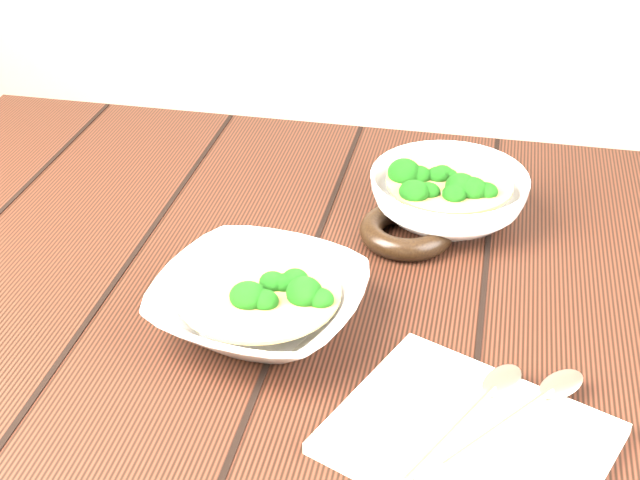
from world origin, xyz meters
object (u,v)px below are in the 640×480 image
Objects in this scene: napkin at (469,439)px; soup_bowl_back at (448,195)px; trivet at (406,231)px; table at (319,362)px; soup_bowl_front at (259,302)px.

soup_bowl_back is at bearing 120.82° from napkin.
soup_bowl_back is 0.08m from trivet.
trivet is at bearing -124.36° from soup_bowl_back.
trivet is 0.49× the size of napkin.
soup_bowl_back is 1.04× the size of napkin.
trivet is (-0.04, -0.06, -0.02)m from soup_bowl_back.
soup_bowl_back reaches higher than table.
soup_bowl_back is (0.13, 0.16, 0.15)m from table.
soup_bowl_front is (-0.04, -0.09, 0.15)m from table.
table is 5.35× the size of napkin.
trivet is at bearing 49.88° from table.
table is at bearing -128.01° from soup_bowl_back.
trivet is at bearing 56.15° from soup_bowl_front.
soup_bowl_back is 2.11× the size of trivet.
napkin is (0.09, -0.32, -0.01)m from trivet.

